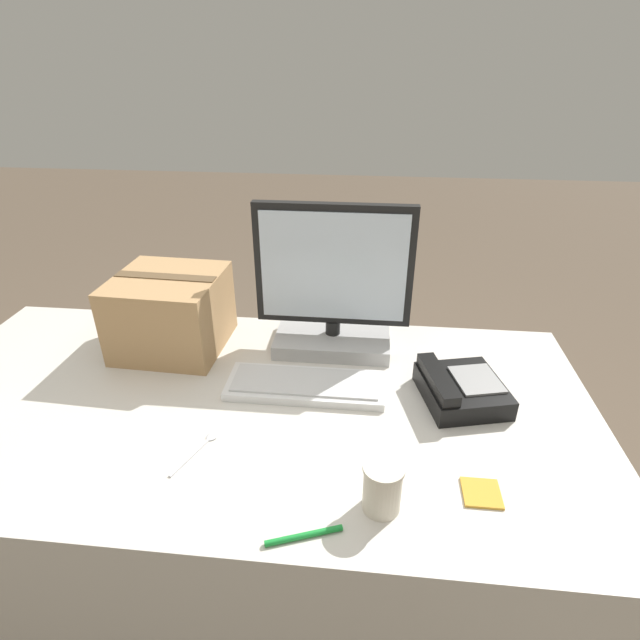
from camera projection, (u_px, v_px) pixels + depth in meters
The scene contains 10 objects.
ground_plane at pixel (261, 578), 1.64m from camera, with size 12.00×12.00×0.00m, color brown.
office_desk at pixel (253, 500), 1.47m from camera, with size 1.80×0.90×0.73m.
monitor at pixel (333, 295), 1.45m from camera, with size 0.45×0.21×0.44m.
keyboard at pixel (305, 385), 1.33m from camera, with size 0.42×0.16×0.03m.
desk_phone at pixel (460, 389), 1.29m from camera, with size 0.24×0.25×0.08m.
paper_cup_right at pixel (382, 487), 0.97m from camera, with size 0.08×0.08×0.11m.
spoon at pixel (203, 445), 1.15m from camera, with size 0.08×0.16×0.00m.
cardboard_box at pixel (171, 312), 1.48m from camera, with size 0.32×0.31×0.23m.
pen_marker at pixel (304, 536), 0.93m from camera, with size 0.14×0.06×0.01m.
sticky_note_pad at pixel (481, 493), 1.02m from camera, with size 0.08×0.08×0.01m.
Camera 1 is at (0.30, -1.01, 1.53)m, focal length 28.00 mm.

